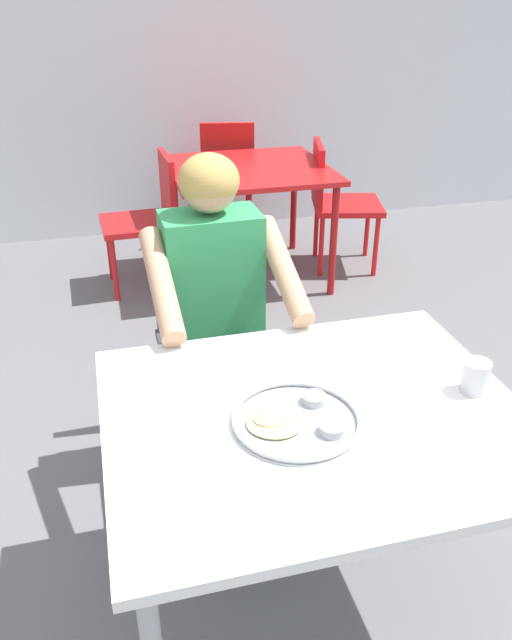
{
  "coord_description": "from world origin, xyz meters",
  "views": [
    {
      "loc": [
        -0.48,
        -1.21,
        1.72
      ],
      "look_at": [
        -0.1,
        0.27,
        0.89
      ],
      "focal_mm": 35.3,
      "sensor_mm": 36.0,
      "label": 1
    }
  ],
  "objects_px": {
    "chair_foreground": "(208,326)",
    "table_foreground": "(315,435)",
    "table_background_red": "(249,179)",
    "chair_red_left": "(150,213)",
    "chair_red_far": "(228,174)",
    "drinking_cup": "(475,375)",
    "diner_foreground": "(219,301)",
    "chair_red_right": "(335,197)",
    "thali_tray": "(296,420)"
  },
  "relations": [
    {
      "from": "diner_foreground",
      "to": "chair_red_right",
      "type": "xyz_separation_m",
      "value": [
        1.14,
        1.8,
        -0.25
      ]
    },
    {
      "from": "diner_foreground",
      "to": "chair_red_far",
      "type": "distance_m",
      "value": 2.51
    },
    {
      "from": "chair_foreground",
      "to": "chair_red_right",
      "type": "height_order",
      "value": "chair_foreground"
    },
    {
      "from": "table_foreground",
      "to": "chair_foreground",
      "type": "height_order",
      "value": "chair_foreground"
    },
    {
      "from": "chair_foreground",
      "to": "chair_red_far",
      "type": "height_order",
      "value": "chair_foreground"
    },
    {
      "from": "table_foreground",
      "to": "drinking_cup",
      "type": "bearing_deg",
      "value": -1.75
    },
    {
      "from": "diner_foreground",
      "to": "chair_red_far",
      "type": "relative_size",
      "value": 1.4
    },
    {
      "from": "diner_foreground",
      "to": "chair_foreground",
      "type": "bearing_deg",
      "value": 91.42
    },
    {
      "from": "diner_foreground",
      "to": "drinking_cup",
      "type": "bearing_deg",
      "value": -52.31
    },
    {
      "from": "drinking_cup",
      "to": "diner_foreground",
      "type": "relative_size",
      "value": 0.07
    },
    {
      "from": "table_foreground",
      "to": "chair_red_far",
      "type": "xyz_separation_m",
      "value": [
        0.45,
        3.14,
        -0.17
      ]
    },
    {
      "from": "chair_red_left",
      "to": "chair_red_far",
      "type": "xyz_separation_m",
      "value": [
        0.63,
        0.64,
        0.03
      ]
    },
    {
      "from": "drinking_cup",
      "to": "chair_red_far",
      "type": "height_order",
      "value": "chair_red_far"
    },
    {
      "from": "diner_foreground",
      "to": "chair_red_far",
      "type": "bearing_deg",
      "value": 77.14
    },
    {
      "from": "table_background_red",
      "to": "chair_red_right",
      "type": "relative_size",
      "value": 1.16
    },
    {
      "from": "chair_red_far",
      "to": "table_foreground",
      "type": "bearing_deg",
      "value": -98.08
    },
    {
      "from": "chair_red_left",
      "to": "chair_foreground",
      "type": "bearing_deg",
      "value": -87.66
    },
    {
      "from": "thali_tray",
      "to": "chair_red_right",
      "type": "distance_m",
      "value": 2.77
    },
    {
      "from": "chair_red_left",
      "to": "chair_red_far",
      "type": "height_order",
      "value": "chair_red_far"
    },
    {
      "from": "table_background_red",
      "to": "chair_red_right",
      "type": "bearing_deg",
      "value": 2.93
    },
    {
      "from": "diner_foreground",
      "to": "table_background_red",
      "type": "height_order",
      "value": "diner_foreground"
    },
    {
      "from": "chair_red_left",
      "to": "diner_foreground",
      "type": "bearing_deg",
      "value": -87.78
    },
    {
      "from": "chair_red_far",
      "to": "chair_red_right",
      "type": "bearing_deg",
      "value": -47.96
    },
    {
      "from": "drinking_cup",
      "to": "diner_foreground",
      "type": "height_order",
      "value": "diner_foreground"
    },
    {
      "from": "chair_foreground",
      "to": "table_foreground",
      "type": "bearing_deg",
      "value": -82.8
    },
    {
      "from": "chair_red_far",
      "to": "diner_foreground",
      "type": "bearing_deg",
      "value": -102.86
    },
    {
      "from": "thali_tray",
      "to": "drinking_cup",
      "type": "height_order",
      "value": "drinking_cup"
    },
    {
      "from": "table_foreground",
      "to": "chair_red_right",
      "type": "xyz_separation_m",
      "value": [
        1.02,
        2.5,
        -0.19
      ]
    },
    {
      "from": "drinking_cup",
      "to": "chair_red_far",
      "type": "relative_size",
      "value": 0.1
    },
    {
      "from": "table_foreground",
      "to": "chair_red_right",
      "type": "height_order",
      "value": "chair_red_right"
    },
    {
      "from": "thali_tray",
      "to": "table_foreground",
      "type": "bearing_deg",
      "value": 27.02
    },
    {
      "from": "thali_tray",
      "to": "chair_red_left",
      "type": "xyz_separation_m",
      "value": [
        -0.12,
        2.53,
        -0.28
      ]
    },
    {
      "from": "table_foreground",
      "to": "drinking_cup",
      "type": "distance_m",
      "value": 0.46
    },
    {
      "from": "chair_red_right",
      "to": "thali_tray",
      "type": "bearing_deg",
      "value": -113.25
    },
    {
      "from": "drinking_cup",
      "to": "chair_red_right",
      "type": "height_order",
      "value": "drinking_cup"
    },
    {
      "from": "drinking_cup",
      "to": "chair_red_left",
      "type": "distance_m",
      "value": 2.61
    },
    {
      "from": "drinking_cup",
      "to": "chair_red_right",
      "type": "distance_m",
      "value": 2.6
    },
    {
      "from": "drinking_cup",
      "to": "chair_red_right",
      "type": "bearing_deg",
      "value": 76.94
    },
    {
      "from": "chair_foreground",
      "to": "chair_red_far",
      "type": "distance_m",
      "value": 2.29
    },
    {
      "from": "table_background_red",
      "to": "chair_red_far",
      "type": "bearing_deg",
      "value": 89.46
    },
    {
      "from": "chair_red_far",
      "to": "thali_tray",
      "type": "bearing_deg",
      "value": -99.12
    },
    {
      "from": "drinking_cup",
      "to": "table_background_red",
      "type": "relative_size",
      "value": 0.1
    },
    {
      "from": "thali_tray",
      "to": "diner_foreground",
      "type": "xyz_separation_m",
      "value": [
        -0.05,
        0.73,
        -0.02
      ]
    },
    {
      "from": "diner_foreground",
      "to": "table_foreground",
      "type": "bearing_deg",
      "value": -81.0
    },
    {
      "from": "thali_tray",
      "to": "chair_foreground",
      "type": "relative_size",
      "value": 0.37
    },
    {
      "from": "chair_red_left",
      "to": "chair_red_far",
      "type": "bearing_deg",
      "value": 45.8
    },
    {
      "from": "chair_red_right",
      "to": "chair_red_left",
      "type": "bearing_deg",
      "value": -179.86
    },
    {
      "from": "table_background_red",
      "to": "table_foreground",
      "type": "bearing_deg",
      "value": -100.09
    },
    {
      "from": "thali_tray",
      "to": "chair_foreground",
      "type": "bearing_deg",
      "value": 93.16
    },
    {
      "from": "table_background_red",
      "to": "chair_red_left",
      "type": "height_order",
      "value": "chair_red_left"
    }
  ]
}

